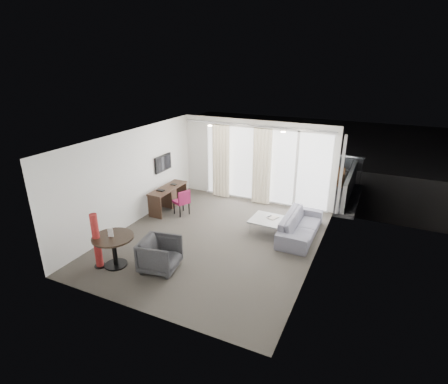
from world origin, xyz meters
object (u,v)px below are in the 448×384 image
at_px(desk, 168,198).
at_px(tub_armchair, 160,255).
at_px(sofa, 300,225).
at_px(rattan_chair_b, 336,179).
at_px(desk_chair, 181,202).
at_px(round_table, 115,251).
at_px(coffee_table, 267,225).
at_px(red_lamp, 97,241).
at_px(rattan_chair_a, 302,177).

distance_m(desk, tub_armchair, 3.29).
distance_m(tub_armchair, sofa, 3.71).
bearing_deg(desk, tub_armchair, -59.58).
bearing_deg(rattan_chair_b, desk, -132.35).
height_order(desk_chair, rattan_chair_b, desk_chair).
relative_size(desk, desk_chair, 1.92).
bearing_deg(round_table, coffee_table, 49.75).
bearing_deg(sofa, red_lamp, 131.93).
xyz_separation_m(sofa, rattan_chair_a, (-0.80, 3.47, 0.15)).
height_order(sofa, rattan_chair_a, rattan_chair_a).
relative_size(coffee_table, rattan_chair_a, 0.92).
height_order(sofa, rattan_chair_b, rattan_chair_b).
bearing_deg(desk, rattan_chair_b, 42.80).
height_order(desk, rattan_chair_a, rattan_chair_a).
xyz_separation_m(round_table, sofa, (3.40, 3.13, -0.06)).
xyz_separation_m(desk, desk_chair, (0.55, -0.15, 0.04)).
height_order(round_table, rattan_chair_b, rattan_chair_b).
height_order(desk_chair, sofa, desk_chair).
bearing_deg(rattan_chair_a, coffee_table, -111.39).
relative_size(red_lamp, rattan_chair_a, 1.42).
xyz_separation_m(coffee_table, rattan_chair_b, (1.15, 4.17, 0.19)).
bearing_deg(desk, desk_chair, -14.76).
xyz_separation_m(red_lamp, sofa, (3.70, 3.32, -0.34)).
relative_size(red_lamp, sofa, 0.63).
relative_size(tub_armchair, sofa, 0.40).
bearing_deg(desk, round_table, -78.01).
distance_m(desk, rattan_chair_a, 4.76).
xyz_separation_m(red_lamp, rattan_chair_a, (2.89, 6.79, -0.19)).
height_order(round_table, red_lamp, red_lamp).
relative_size(sofa, rattan_chair_a, 2.25).
xyz_separation_m(desk, coffee_table, (3.20, -0.14, -0.17)).
bearing_deg(rattan_chair_a, red_lamp, -133.51).
relative_size(tub_armchair, coffee_table, 0.97).
height_order(tub_armchair, rattan_chair_b, rattan_chair_b).
height_order(desk, sofa, desk).
bearing_deg(desk_chair, rattan_chair_b, 72.61).
bearing_deg(red_lamp, desk, 96.36).
distance_m(desk_chair, round_table, 2.99).
xyz_separation_m(round_table, rattan_chair_b, (3.68, 7.16, 0.01)).
bearing_deg(desk, coffee_table, -2.48).
xyz_separation_m(sofa, rattan_chair_b, (0.28, 4.03, 0.08)).
bearing_deg(red_lamp, coffee_table, 48.31).
bearing_deg(tub_armchair, coffee_table, -39.51).
relative_size(tub_armchair, rattan_chair_b, 1.07).
height_order(red_lamp, rattan_chair_a, red_lamp).
xyz_separation_m(tub_armchair, coffee_table, (1.54, 2.70, -0.18)).
distance_m(tub_armchair, coffee_table, 3.11).
bearing_deg(rattan_chair_b, rattan_chair_a, -147.91).
xyz_separation_m(tub_armchair, rattan_chair_a, (1.60, 6.30, 0.08)).
bearing_deg(round_table, rattan_chair_b, 62.79).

